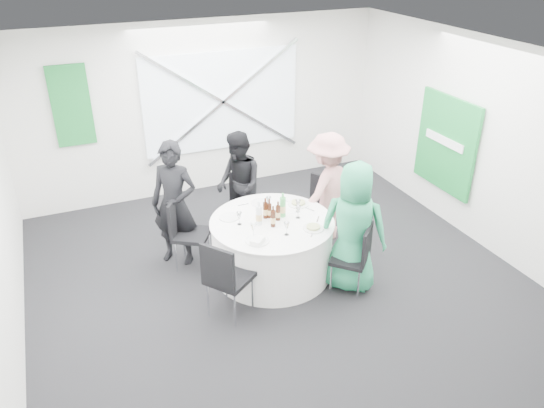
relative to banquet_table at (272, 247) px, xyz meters
name	(u,v)px	position (x,y,z in m)	size (l,w,h in m)	color
floor	(278,280)	(0.00, -0.20, -0.38)	(6.00, 6.00, 0.00)	black
ceiling	(280,58)	(0.00, -0.20, 2.42)	(6.00, 6.00, 0.00)	white
wall_back	(204,109)	(0.00, 2.80, 1.02)	(6.00, 6.00, 0.00)	silver
wall_front	(452,348)	(0.00, -3.20, 1.02)	(6.00, 6.00, 0.00)	silver
wall_right	(481,144)	(3.00, -0.20, 1.02)	(6.00, 6.00, 0.00)	silver
window_panel	(222,101)	(0.30, 2.76, 1.12)	(2.60, 0.03, 1.60)	silver
window_brace_a	(223,102)	(0.30, 2.72, 1.12)	(0.05, 0.05, 3.16)	silver
window_brace_b	(223,102)	(0.30, 2.72, 1.12)	(0.05, 0.05, 3.16)	silver
green_banner	(71,106)	(-2.00, 2.75, 1.32)	(0.55, 0.04, 1.20)	#167130
green_sign	(446,144)	(2.94, 0.40, 0.82)	(0.05, 1.20, 1.40)	#178033
banquet_table	(272,247)	(0.00, 0.00, 0.00)	(1.56, 1.56, 0.76)	white
chair_back	(244,197)	(0.08, 1.21, 0.14)	(0.43, 0.43, 0.88)	black
chair_back_left	(185,228)	(-0.97, 0.60, 0.19)	(0.61, 0.60, 0.97)	black
chair_back_right	(318,203)	(0.97, 0.61, 0.15)	(0.57, 0.57, 0.91)	black
chair_front_right	(357,254)	(0.77, -0.77, 0.15)	(0.59, 0.59, 0.91)	black
chair_front_left	(225,275)	(-0.84, -0.63, 0.21)	(0.64, 0.64, 1.00)	black
person_man_back_left	(175,204)	(-1.04, 0.77, 0.46)	(0.62, 0.40, 1.69)	black
person_man_back	(239,184)	(-0.02, 1.15, 0.39)	(0.74, 0.41, 1.53)	black
person_woman_pink	(327,188)	(1.03, 0.48, 0.42)	(1.03, 0.48, 1.60)	tan
person_woman_green	(353,228)	(0.78, -0.65, 0.45)	(0.81, 0.53, 1.66)	#279060
plate_back	(260,203)	(0.05, 0.50, 0.39)	(0.25, 0.25, 0.01)	silver
plate_back_left	(229,217)	(-0.46, 0.29, 0.39)	(0.25, 0.25, 0.01)	silver
plate_back_right	(298,203)	(0.50, 0.28, 0.40)	(0.28, 0.28, 0.04)	silver
plate_front_right	(313,228)	(0.38, -0.37, 0.40)	(0.25, 0.25, 0.04)	silver
plate_front_left	(257,240)	(-0.34, -0.37, 0.39)	(0.28, 0.28, 0.01)	silver
napkin	(258,240)	(-0.36, -0.42, 0.42)	(0.18, 0.12, 0.05)	white
beer_bottle_a	(265,210)	(-0.04, 0.11, 0.49)	(0.06, 0.06, 0.28)	#3B180A
beer_bottle_b	(269,211)	(0.01, 0.10, 0.47)	(0.06, 0.06, 0.25)	#3B180A
beer_bottle_c	(278,213)	(0.08, 0.00, 0.48)	(0.06, 0.06, 0.26)	#3B180A
beer_bottle_d	(273,219)	(-0.04, -0.13, 0.49)	(0.06, 0.06, 0.28)	#3B180A
green_water_bottle	(283,207)	(0.17, 0.06, 0.51)	(0.08, 0.08, 0.32)	green
clear_water_bottle	(259,215)	(-0.18, -0.01, 0.50)	(0.08, 0.08, 0.31)	silver
wine_glass_a	(269,200)	(0.09, 0.32, 0.50)	(0.07, 0.07, 0.17)	white
wine_glass_b	(298,209)	(0.33, -0.05, 0.50)	(0.07, 0.07, 0.17)	white
wine_glass_c	(253,227)	(-0.35, -0.25, 0.50)	(0.07, 0.07, 0.17)	white
wine_glass_d	(298,203)	(0.40, 0.10, 0.50)	(0.07, 0.07, 0.17)	white
wine_glass_e	(239,215)	(-0.40, 0.08, 0.50)	(0.07, 0.07, 0.17)	white
wine_glass_f	(287,226)	(0.03, -0.37, 0.50)	(0.07, 0.07, 0.17)	white
fork_a	(312,234)	(0.32, -0.48, 0.38)	(0.01, 0.15, 0.01)	silver
knife_a	(318,219)	(0.54, -0.19, 0.38)	(0.01, 0.15, 0.01)	silver
fork_b	(310,209)	(0.57, 0.09, 0.38)	(0.01, 0.15, 0.01)	silver
knife_b	(286,201)	(0.38, 0.43, 0.38)	(0.01, 0.15, 0.01)	silver
fork_c	(266,200)	(0.15, 0.55, 0.38)	(0.01, 0.15, 0.01)	silver
knife_c	(243,205)	(-0.18, 0.55, 0.38)	(0.01, 0.15, 0.01)	silver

